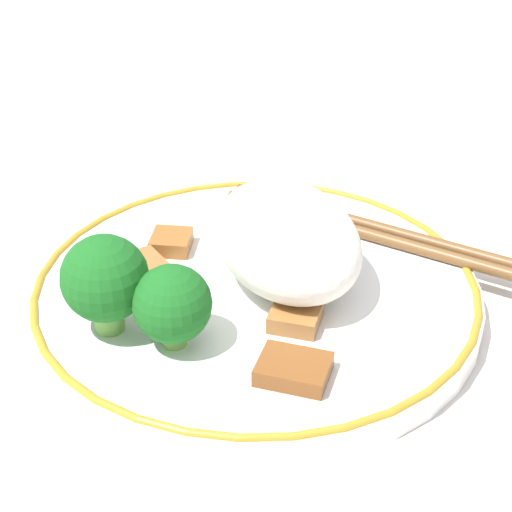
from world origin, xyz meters
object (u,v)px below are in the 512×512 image
at_px(broccoli_back_center, 172,304).
at_px(chopsticks, 366,229).
at_px(plate, 256,292).
at_px(broccoli_back_left, 105,280).

relative_size(broccoli_back_center, chopsticks, 0.28).
xyz_separation_m(plate, chopsticks, (0.03, -0.09, 0.01)).
distance_m(plate, chopsticks, 0.09).
distance_m(broccoli_back_center, chopsticks, 0.17).
relative_size(broccoli_back_left, broccoli_back_center, 1.21).
bearing_deg(broccoli_back_center, broccoli_back_left, 50.75).
height_order(plate, broccoli_back_center, broccoli_back_center).
height_order(plate, chopsticks, chopsticks).
height_order(broccoli_back_center, chopsticks, broccoli_back_center).
height_order(plate, broccoli_back_left, broccoli_back_left).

